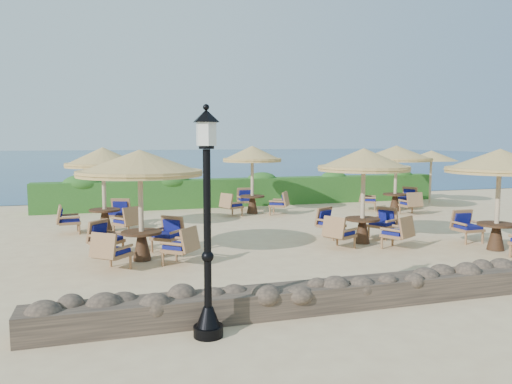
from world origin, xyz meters
The scene contains 12 objects.
ground centered at (0.00, 0.00, 0.00)m, with size 120.00×120.00×0.00m, color beige.
sea centered at (0.00, 70.00, 0.00)m, with size 160.00×160.00×0.00m, color navy.
hedge centered at (0.00, 7.20, 0.60)m, with size 18.00×0.90×1.20m, color #20511A.
stone_wall centered at (0.00, -6.20, 0.22)m, with size 15.00×0.65×0.44m, color brown.
lamp_post centered at (-4.80, -6.80, 1.55)m, with size 0.44×0.44×3.31m.
extra_parasol centered at (7.80, 5.20, 2.17)m, with size 2.30×2.30×2.41m.
cafe_set_0 centered at (-5.38, -1.75, 1.87)m, with size 2.99×2.99×2.65m.
cafe_set_1 centered at (0.66, -1.52, 1.76)m, with size 2.80×2.80×2.65m.
cafe_set_2 centered at (3.58, -3.33, 2.00)m, with size 2.74×2.80×2.65m.
cafe_set_3 centered at (-6.21, 2.48, 1.79)m, with size 2.60×2.76×2.65m.
cafe_set_4 centered at (-0.67, 4.78, 1.77)m, with size 2.77×2.57×2.65m.
cafe_set_5 centered at (5.07, 3.75, 1.93)m, with size 2.87×2.87×2.65m.
Camera 1 is at (-6.21, -13.78, 2.89)m, focal length 35.00 mm.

